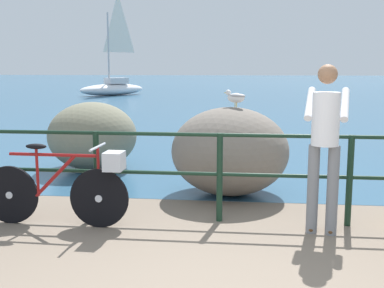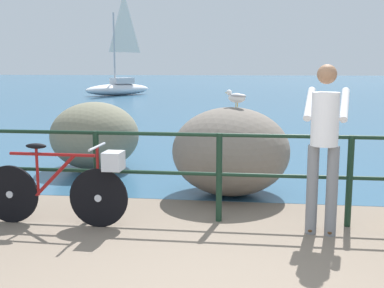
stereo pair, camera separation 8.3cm
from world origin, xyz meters
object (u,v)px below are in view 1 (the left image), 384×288
bicycle (66,185)px  person_at_railing (325,141)px  breakwater_boulder_left (92,136)px  breakwater_boulder_main (230,151)px  seagull (236,97)px  sailboat (113,84)px

bicycle → person_at_railing: 2.82m
person_at_railing → breakwater_boulder_left: 4.51m
bicycle → breakwater_boulder_left: breakwater_boulder_left is taller
breakwater_boulder_main → seagull: seagull is taller
breakwater_boulder_main → seagull: (0.07, 0.02, 0.74)m
person_at_railing → breakwater_boulder_left: (-3.43, 2.89, -0.41)m
sailboat → person_at_railing: bearing=62.6°
bicycle → seagull: 2.56m
person_at_railing → breakwater_boulder_main: person_at_railing is taller
bicycle → breakwater_boulder_left: (-0.66, 2.97, 0.11)m
breakwater_boulder_main → bicycle: bearing=-138.3°
person_at_railing → breakwater_boulder_main: (-1.03, 1.48, -0.39)m
bicycle → breakwater_boulder_main: size_ratio=1.06×
breakwater_boulder_main → breakwater_boulder_left: bearing=149.5°
breakwater_boulder_left → bicycle: bearing=-77.5°
breakwater_boulder_left → seagull: size_ratio=4.58×
bicycle → seagull: seagull is taller
person_at_railing → breakwater_boulder_main: bearing=46.2°
breakwater_boulder_main → breakwater_boulder_left: size_ratio=1.06×
bicycle → breakwater_boulder_left: 3.04m
person_at_railing → breakwater_boulder_left: size_ratio=1.18×
bicycle → seagull: size_ratio=5.15×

